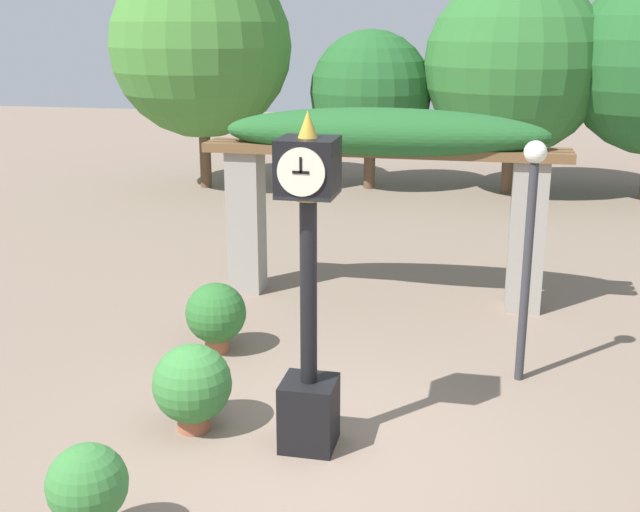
# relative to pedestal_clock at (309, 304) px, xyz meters

# --- Properties ---
(ground_plane) EXTENTS (60.00, 60.00, 0.00)m
(ground_plane) POSITION_rel_pedestal_clock_xyz_m (0.07, -0.22, -1.45)
(ground_plane) COLOR #7F6B5B
(pedestal_clock) EXTENTS (0.51, 0.56, 3.21)m
(pedestal_clock) POSITION_rel_pedestal_clock_xyz_m (0.00, 0.00, 0.00)
(pedestal_clock) COLOR black
(pedestal_clock) RESTS_ON ground
(pergola) EXTENTS (5.17, 1.08, 2.81)m
(pergola) POSITION_rel_pedestal_clock_xyz_m (0.07, 4.42, 0.71)
(pergola) COLOR gray
(pergola) RESTS_ON ground
(potted_plant_near_left) EXTENTS (0.79, 0.79, 0.89)m
(potted_plant_near_left) POSITION_rel_pedestal_clock_xyz_m (-1.20, 0.07, -0.96)
(potted_plant_near_left) COLOR #9E563D
(potted_plant_near_left) RESTS_ON ground
(potted_plant_near_right) EXTENTS (0.63, 0.63, 0.86)m
(potted_plant_near_right) POSITION_rel_pedestal_clock_xyz_m (-1.30, -1.88, -0.94)
(potted_plant_near_right) COLOR brown
(potted_plant_near_right) RESTS_ON ground
(potted_plant_far_left) EXTENTS (0.75, 0.75, 0.88)m
(potted_plant_far_left) POSITION_rel_pedestal_clock_xyz_m (-1.64, 2.02, -0.96)
(potted_plant_far_left) COLOR #9E563D
(potted_plant_far_left) RESTS_ON ground
(lamp_post) EXTENTS (0.25, 0.25, 2.74)m
(lamp_post) POSITION_rel_pedestal_clock_xyz_m (2.02, 1.98, 0.32)
(lamp_post) COLOR #333338
(lamp_post) RESTS_ON ground
(tree_line) EXTENTS (14.73, 5.08, 5.59)m
(tree_line) POSITION_rel_pedestal_clock_xyz_m (0.06, 12.53, 1.66)
(tree_line) COLOR brown
(tree_line) RESTS_ON ground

